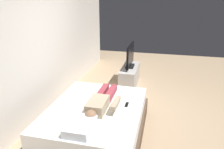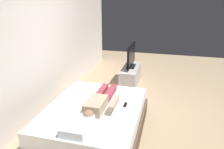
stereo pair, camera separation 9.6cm
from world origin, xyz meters
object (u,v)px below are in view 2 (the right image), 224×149
(bed, at_px, (94,121))
(pillow, at_px, (77,126))
(person, at_px, (99,102))
(remote, at_px, (125,105))
(tv, at_px, (131,56))
(tv_stand, at_px, (131,76))

(bed, relative_size, pillow, 4.12)
(bed, xyz_separation_m, person, (0.03, -0.08, 0.36))
(remote, distance_m, tv, 2.16)
(person, height_order, tv_stand, person)
(bed, xyz_separation_m, pillow, (-0.67, -0.00, 0.34))
(pillow, bearing_deg, bed, 0.00)
(tv_stand, xyz_separation_m, tv, (0.00, -0.00, 0.53))
(pillow, height_order, tv_stand, pillow)
(pillow, bearing_deg, tv, -3.87)
(remote, height_order, tv_stand, remote)
(remote, relative_size, tv_stand, 0.14)
(person, xyz_separation_m, tv, (2.28, -0.12, 0.16))
(pillow, xyz_separation_m, tv_stand, (2.98, -0.20, -0.35))
(tv_stand, bearing_deg, person, 177.01)
(tv_stand, bearing_deg, remote, -172.34)
(pillow, bearing_deg, person, -6.74)
(person, relative_size, tv_stand, 1.15)
(pillow, relative_size, tv, 0.55)
(bed, bearing_deg, pillow, -180.00)
(remote, xyz_separation_m, tv_stand, (2.13, 0.29, -0.30))
(tv, bearing_deg, bed, 175.01)
(person, bearing_deg, remote, -69.53)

